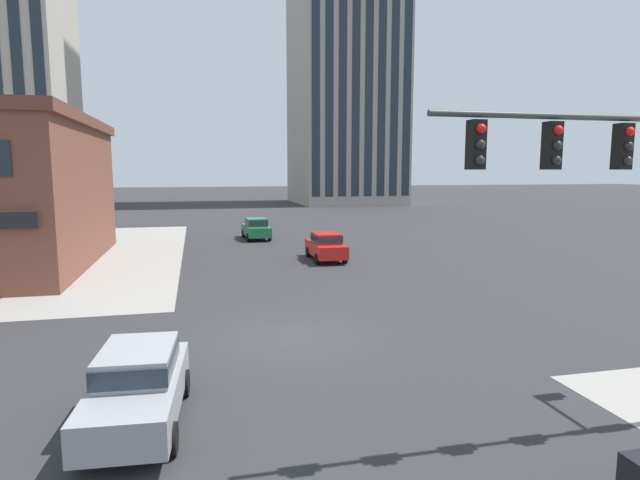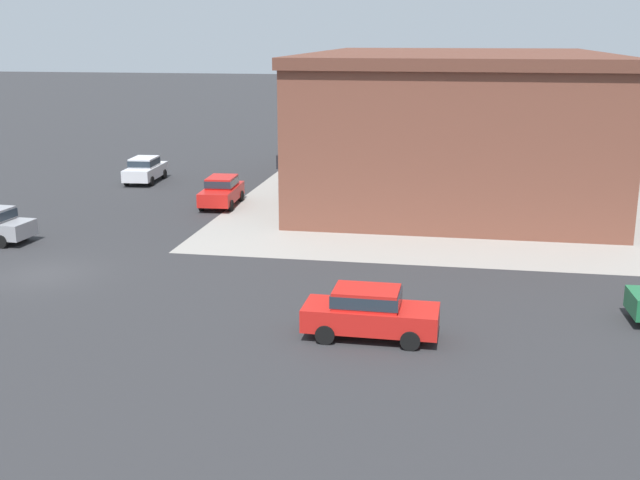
# 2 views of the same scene
# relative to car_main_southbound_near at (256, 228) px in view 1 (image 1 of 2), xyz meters

# --- Properties ---
(ground_plane) EXTENTS (320.00, 320.00, 0.00)m
(ground_plane) POSITION_rel_car_main_southbound_near_xyz_m (-1.56, -24.99, -0.92)
(ground_plane) COLOR #2D2D30
(car_main_southbound_near) EXTENTS (2.04, 4.47, 1.68)m
(car_main_southbound_near) POSITION_rel_car_main_southbound_near_xyz_m (0.00, 0.00, 0.00)
(car_main_southbound_near) COLOR #1E6B3D
(car_main_southbound_near) RESTS_ON ground
(car_cross_eastbound) EXTENTS (1.94, 4.43, 1.68)m
(car_cross_eastbound) POSITION_rel_car_main_southbound_near_xyz_m (3.04, -10.84, 0.00)
(car_cross_eastbound) COLOR red
(car_cross_eastbound) RESTS_ON ground
(car_cross_westbound) EXTENTS (2.13, 4.51, 1.68)m
(car_cross_westbound) POSITION_rel_car_main_southbound_near_xyz_m (-5.95, -30.18, 0.00)
(car_cross_westbound) COLOR #99999E
(car_cross_westbound) RESTS_ON ground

